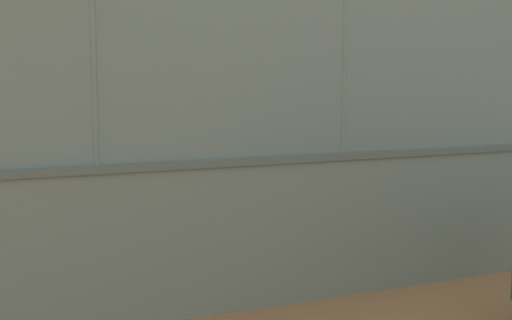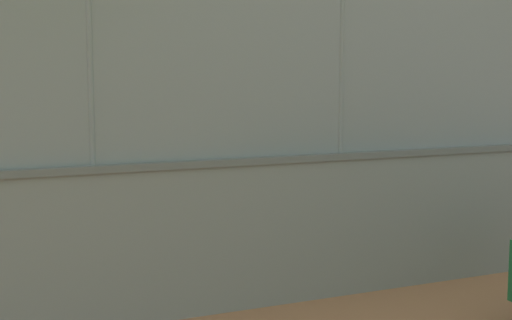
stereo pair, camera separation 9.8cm
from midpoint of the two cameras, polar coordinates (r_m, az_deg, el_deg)
ground_plane at (r=18.65m, az=-6.57°, el=-1.77°), size 260.00×260.00×0.00m
perimeter_wall at (r=8.37m, az=-2.51°, el=-5.98°), size 28.24×1.14×1.82m
fence_panel_on_wall at (r=8.17m, az=-2.59°, el=8.36°), size 27.73×0.88×2.35m
player_near_wall_returning at (r=15.11m, az=-13.40°, el=-0.22°), size 0.76×1.04×1.64m
player_at_service_line at (r=19.75m, az=6.96°, el=1.21°), size 0.69×1.19×1.47m
sports_ball at (r=14.51m, az=-12.24°, el=-0.92°), size 0.13×0.13×0.13m
spare_ball_by_wall at (r=10.32m, az=-1.23°, el=-8.17°), size 0.20×0.20×0.20m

